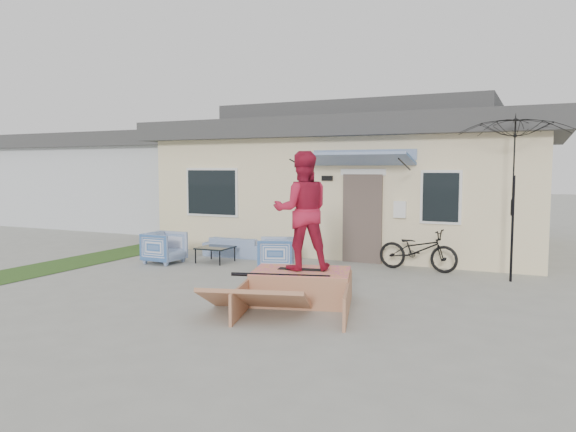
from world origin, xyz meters
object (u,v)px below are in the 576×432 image
at_px(loveseat, 238,243).
at_px(skateboard, 302,269).
at_px(bicycle, 418,245).
at_px(skate_ramp, 301,286).
at_px(armchair_right, 276,252).
at_px(armchair_left, 164,246).
at_px(coffee_table, 215,255).
at_px(skater, 302,209).
at_px(patio_umbrella, 514,193).

bearing_deg(loveseat, skateboard, 131.33).
xyz_separation_m(loveseat, bicycle, (4.55, 0.01, 0.23)).
bearing_deg(bicycle, skate_ramp, 167.63).
height_order(bicycle, skate_ramp, bicycle).
relative_size(bicycle, skate_ramp, 0.82).
bearing_deg(skateboard, armchair_right, 113.81).
distance_m(armchair_left, armchair_right, 2.76).
distance_m(armchair_left, skate_ramp, 4.92).
bearing_deg(coffee_table, loveseat, 87.41).
relative_size(armchair_right, skateboard, 0.97).
relative_size(armchair_right, skater, 0.40).
bearing_deg(bicycle, patio_umbrella, -96.12).
xyz_separation_m(coffee_table, skater, (3.41, -2.64, 1.38)).
distance_m(coffee_table, skate_ramp, 4.35).
distance_m(bicycle, skater, 3.95).
height_order(loveseat, coffee_table, loveseat).
bearing_deg(armchair_left, skater, -113.31).
bearing_deg(patio_umbrella, armchair_right, -170.90).
relative_size(bicycle, skater, 0.89).
relative_size(armchair_left, coffee_table, 1.09).
bearing_deg(skater, coffee_table, -67.18).
bearing_deg(skate_ramp, loveseat, 116.67).
height_order(armchair_left, skateboard, armchair_left).
bearing_deg(coffee_table, skateboard, -37.77).
distance_m(armchair_left, bicycle, 5.85).
distance_m(armchair_right, coffee_table, 1.72).
xyz_separation_m(armchair_right, bicycle, (2.90, 1.16, 0.17)).
height_order(coffee_table, patio_umbrella, patio_umbrella).
distance_m(loveseat, armchair_right, 2.02).
bearing_deg(armchair_right, armchair_left, -101.63).
distance_m(coffee_table, skater, 4.53).
bearing_deg(bicycle, skater, 167.19).
height_order(loveseat, bicycle, bicycle).
bearing_deg(skater, patio_umbrella, -163.24).
relative_size(bicycle, skateboard, 2.19).
bearing_deg(patio_umbrella, skater, -133.84).
xyz_separation_m(armchair_right, coffee_table, (-1.70, 0.17, -0.20)).
bearing_deg(coffee_table, bicycle, 12.11).
distance_m(patio_umbrella, skateboard, 4.64).
relative_size(skate_ramp, skater, 1.08).
xyz_separation_m(coffee_table, bicycle, (4.60, 0.99, 0.37)).
relative_size(armchair_right, coffee_table, 1.04).
relative_size(loveseat, armchair_left, 2.07).
relative_size(armchair_left, armchair_right, 1.05).
height_order(armchair_left, skater, skater).
height_order(armchair_right, skateboard, armchair_right).
relative_size(patio_umbrella, skateboard, 3.26).
bearing_deg(skateboard, armchair_left, 144.43).
relative_size(armchair_left, patio_umbrella, 0.31).
bearing_deg(skateboard, patio_umbrella, 35.26).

